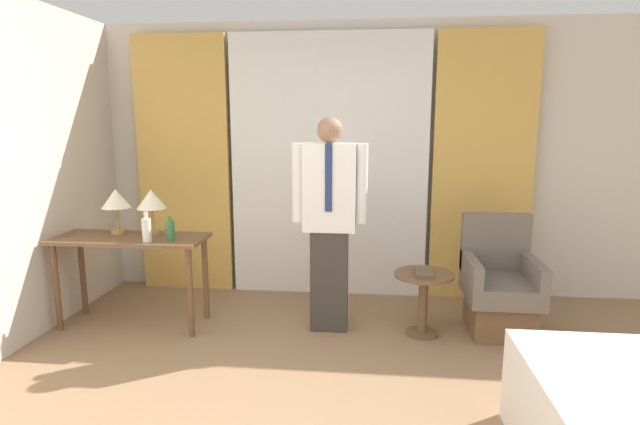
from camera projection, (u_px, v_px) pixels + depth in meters
wall_back at (330, 160)px, 5.05m from camera, size 10.00×0.06×2.70m
curtain_sheer_center at (329, 167)px, 4.93m from camera, size 1.94×0.06×2.58m
curtain_drape_left at (184, 166)px, 5.08m from camera, size 0.95×0.06×2.58m
curtain_drape_right at (483, 169)px, 4.78m from camera, size 0.95×0.06×2.58m
desk at (131, 251)px, 4.23m from camera, size 1.27×0.50×0.78m
table_lamp_left at (116, 200)px, 4.28m from camera, size 0.25×0.25×0.39m
table_lamp_right at (151, 201)px, 4.25m from camera, size 0.25×0.25×0.39m
bottle_near_edge at (170, 230)px, 4.07m from camera, size 0.07×0.07×0.21m
bottle_by_lamp at (147, 229)px, 4.03m from camera, size 0.07×0.07×0.25m
person at (329, 217)px, 4.08m from camera, size 0.61×0.21×1.78m
armchair at (499, 291)px, 4.16m from camera, size 0.57×0.64×0.96m
side_table at (423, 293)px, 4.08m from camera, size 0.48×0.48×0.53m
book at (424, 273)px, 4.02m from camera, size 0.14×0.25×0.03m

